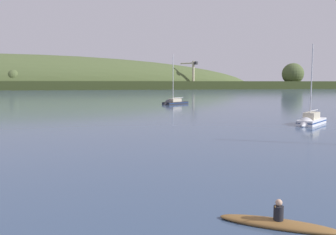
% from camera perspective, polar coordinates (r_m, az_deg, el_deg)
% --- Properties ---
extents(dockside_crane, '(9.70, 10.57, 18.79)m').
position_cam_1_polar(dockside_crane, '(237.60, 4.13, 6.87)').
color(dockside_crane, '#4C4C51').
rests_on(dockside_crane, ground).
extents(sailboat_near_mooring, '(5.88, 4.78, 9.48)m').
position_cam_1_polar(sailboat_near_mooring, '(41.08, 22.30, -0.73)').
color(sailboat_near_mooring, white).
rests_on(sailboat_near_mooring, ground).
extents(sailboat_far_left, '(6.92, 5.20, 11.42)m').
position_cam_1_polar(sailboat_far_left, '(72.99, 0.79, 2.35)').
color(sailboat_far_left, '#232328').
rests_on(sailboat_far_left, ground).
extents(canoe_with_paddler, '(3.51, 2.96, 1.02)m').
position_cam_1_polar(canoe_with_paddler, '(12.37, 17.66, -16.25)').
color(canoe_with_paddler, brown).
rests_on(canoe_with_paddler, ground).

